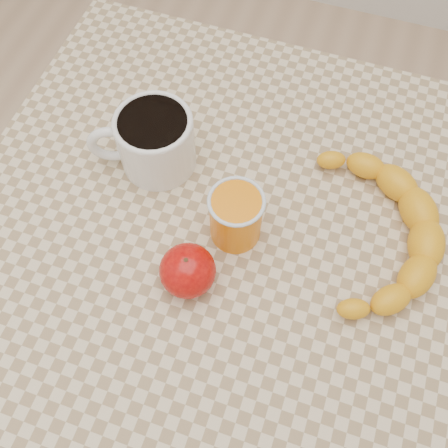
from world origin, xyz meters
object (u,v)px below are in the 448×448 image
(coffee_mug, at_px, (153,140))
(banana, at_px, (377,231))
(table, at_px, (224,255))
(orange_juice_glass, at_px, (236,216))
(apple, at_px, (188,271))

(coffee_mug, height_order, banana, coffee_mug)
(table, relative_size, orange_juice_glass, 8.81)
(table, relative_size, apple, 8.89)
(apple, bearing_deg, banana, 32.43)
(coffee_mug, height_order, orange_juice_glass, coffee_mug)
(coffee_mug, height_order, apple, coffee_mug)
(coffee_mug, relative_size, orange_juice_glass, 1.91)
(coffee_mug, distance_m, apple, 0.21)
(orange_juice_glass, height_order, banana, orange_juice_glass)
(orange_juice_glass, relative_size, banana, 0.26)
(coffee_mug, distance_m, orange_juice_glass, 0.17)
(orange_juice_glass, height_order, apple, orange_juice_glass)
(table, bearing_deg, orange_juice_glass, 11.32)
(table, distance_m, apple, 0.15)
(orange_juice_glass, bearing_deg, coffee_mug, 152.68)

